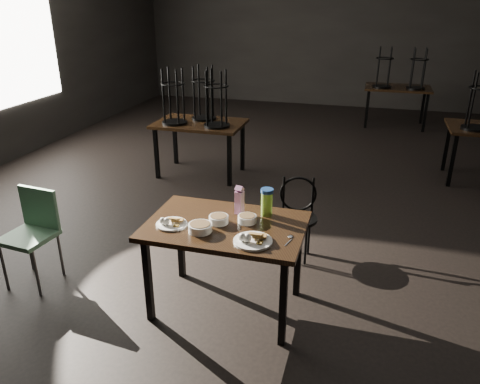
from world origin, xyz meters
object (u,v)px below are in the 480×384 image
(main_table, at_px, (226,233))
(juice_carton, at_px, (239,201))
(bentwood_chair, at_px, (298,211))
(school_chair, at_px, (33,228))
(water_bottle, at_px, (267,202))

(main_table, distance_m, juice_carton, 0.28)
(main_table, relative_size, bentwood_chair, 1.55)
(juice_carton, bearing_deg, main_table, -103.52)
(main_table, bearing_deg, school_chair, -177.91)
(school_chair, bearing_deg, water_bottle, 14.55)
(main_table, relative_size, water_bottle, 5.44)
(water_bottle, bearing_deg, juice_carton, -171.69)
(water_bottle, height_order, school_chair, water_bottle)
(main_table, xyz_separation_m, school_chair, (-1.72, -0.06, -0.17))
(bentwood_chair, bearing_deg, main_table, -122.85)
(main_table, height_order, water_bottle, water_bottle)
(juice_carton, distance_m, bentwood_chair, 0.94)
(juice_carton, height_order, water_bottle, juice_carton)
(juice_carton, distance_m, water_bottle, 0.22)
(bentwood_chair, relative_size, school_chair, 0.93)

